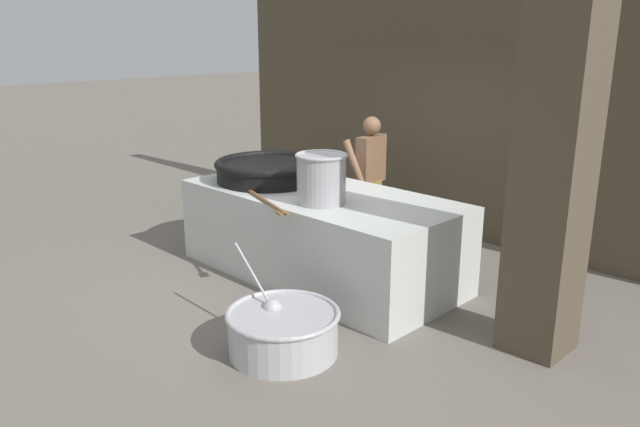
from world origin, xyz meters
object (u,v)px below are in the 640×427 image
(stock_pot, at_px, (321,178))
(prep_bowl_vegetables, at_px, (283,330))
(cook, at_px, (370,176))
(giant_wok_near, at_px, (270,169))

(stock_pot, distance_m, prep_bowl_vegetables, 1.74)
(cook, bearing_deg, stock_pot, 103.66)
(stock_pot, relative_size, prep_bowl_vegetables, 0.42)
(prep_bowl_vegetables, bearing_deg, giant_wok_near, 141.66)
(giant_wok_near, height_order, prep_bowl_vegetables, giant_wok_near)
(giant_wok_near, height_order, cook, cook)
(giant_wok_near, relative_size, cook, 0.78)
(giant_wok_near, distance_m, cook, 1.38)
(cook, xyz_separation_m, prep_bowl_vegetables, (1.40, -2.76, -0.68))
(prep_bowl_vegetables, bearing_deg, cook, 116.87)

